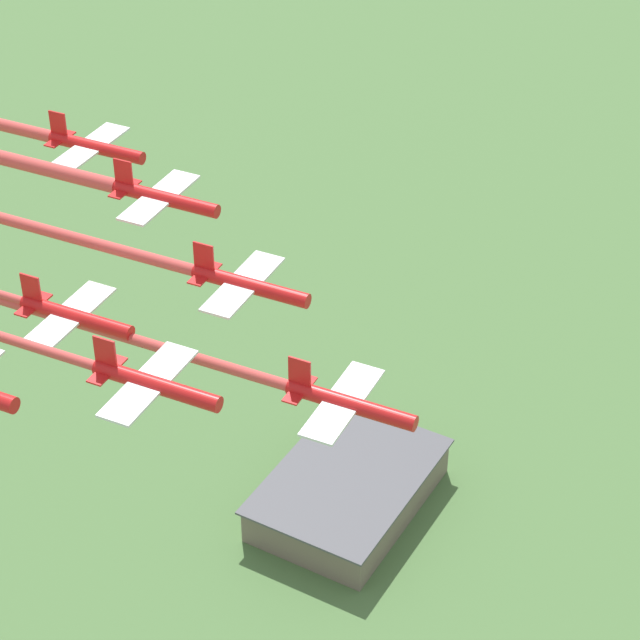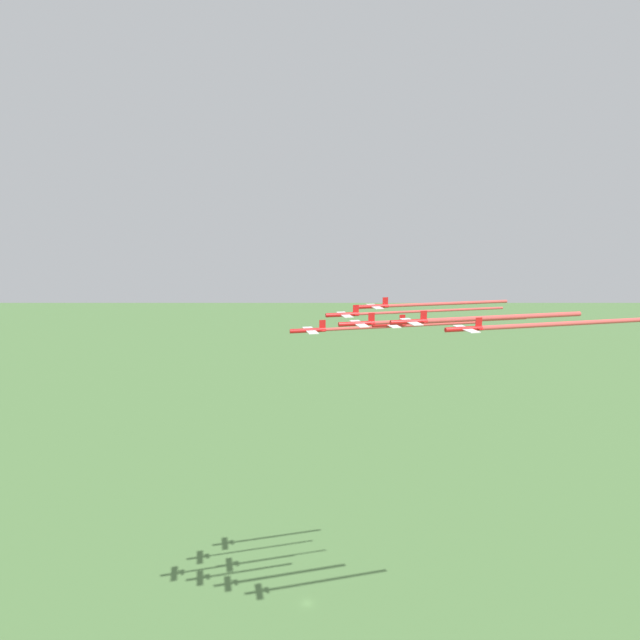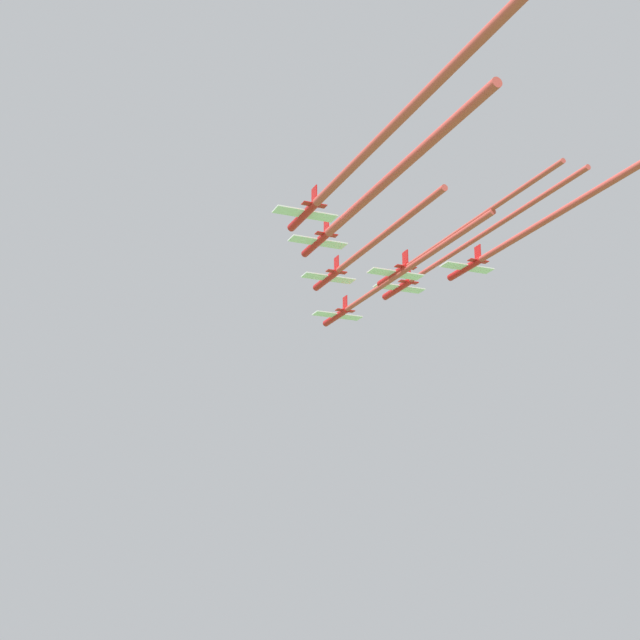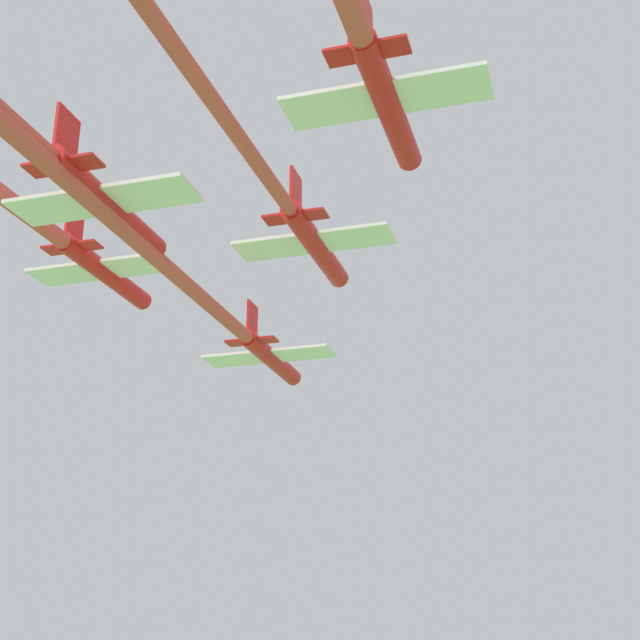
{
  "view_description": "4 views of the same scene",
  "coord_description": "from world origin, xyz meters",
  "px_view_note": "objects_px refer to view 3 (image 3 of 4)",
  "views": [
    {
      "loc": [
        23.34,
        38.53,
        182.72
      ],
      "look_at": [
        -41.59,
        1.18,
        129.51
      ],
      "focal_mm": 70.0,
      "sensor_mm": 36.0,
      "label": 1
    },
    {
      "loc": [
        -178.53,
        22.99,
        153.24
      ],
      "look_at": [
        -42.0,
        1.29,
        126.91
      ],
      "focal_mm": 28.0,
      "sensor_mm": 36.0,
      "label": 2
    },
    {
      "loc": [
        -96.18,
        -152.59,
        72.53
      ],
      "look_at": [
        -42.9,
        7.05,
        123.44
      ],
      "focal_mm": 50.0,
      "sensor_mm": 36.0,
      "label": 3
    },
    {
      "loc": [
        -14.33,
        -53.54,
        103.44
      ],
      "look_at": [
        -38.34,
        9.26,
        128.12
      ],
      "focal_mm": 50.0,
      "sensor_mm": 36.0,
      "label": 4
    }
  ],
  "objects_px": {
    "jet_1": "(328,278)",
    "jet_4": "(395,274)",
    "jet_5": "(466,268)",
    "jet_6": "(304,214)",
    "jet_3": "(317,242)",
    "jet_2": "(399,288)",
    "jet_0": "(337,316)"
  },
  "relations": [
    {
      "from": "jet_5",
      "to": "jet_4",
      "type": "bearing_deg",
      "value": -180.0
    },
    {
      "from": "jet_1",
      "to": "jet_4",
      "type": "distance_m",
      "value": 14.41
    },
    {
      "from": "jet_4",
      "to": "jet_6",
      "type": "relative_size",
      "value": 1.0
    },
    {
      "from": "jet_0",
      "to": "jet_6",
      "type": "height_order",
      "value": "jet_6"
    },
    {
      "from": "jet_3",
      "to": "jet_1",
      "type": "bearing_deg",
      "value": 59.53
    },
    {
      "from": "jet_2",
      "to": "jet_6",
      "type": "bearing_deg",
      "value": -139.64
    },
    {
      "from": "jet_1",
      "to": "jet_2",
      "type": "relative_size",
      "value": 1.0
    },
    {
      "from": "jet_4",
      "to": "jet_6",
      "type": "height_order",
      "value": "jet_6"
    },
    {
      "from": "jet_3",
      "to": "jet_5",
      "type": "distance_m",
      "value": 28.87
    },
    {
      "from": "jet_3",
      "to": "jet_2",
      "type": "bearing_deg",
      "value": 29.54
    },
    {
      "from": "jet_3",
      "to": "jet_6",
      "type": "xyz_separation_m",
      "value": [
        -6.26,
        -12.79,
        -1.08
      ]
    },
    {
      "from": "jet_0",
      "to": "jet_6",
      "type": "distance_m",
      "value": 42.81
    },
    {
      "from": "jet_0",
      "to": "jet_3",
      "type": "xyz_separation_m",
      "value": [
        -12.52,
        -25.57,
        4.12
      ]
    },
    {
      "from": "jet_2",
      "to": "jet_4",
      "type": "distance_m",
      "value": 14.42
    },
    {
      "from": "jet_5",
      "to": "jet_6",
      "type": "height_order",
      "value": "jet_5"
    },
    {
      "from": "jet_0",
      "to": "jet_1",
      "type": "xyz_separation_m",
      "value": [
        -6.26,
        -12.79,
        2.78
      ]
    },
    {
      "from": "jet_6",
      "to": "jet_1",
      "type": "bearing_deg",
      "value": 59.53
    },
    {
      "from": "jet_3",
      "to": "jet_5",
      "type": "bearing_deg",
      "value": 0.0
    },
    {
      "from": "jet_4",
      "to": "jet_5",
      "type": "distance_m",
      "value": 14.79
    },
    {
      "from": "jet_6",
      "to": "jet_2",
      "type": "bearing_deg",
      "value": 40.36
    },
    {
      "from": "jet_0",
      "to": "jet_4",
      "type": "distance_m",
      "value": 24.55
    },
    {
      "from": "jet_1",
      "to": "jet_6",
      "type": "height_order",
      "value": "jet_6"
    },
    {
      "from": "jet_4",
      "to": "jet_5",
      "type": "height_order",
      "value": "jet_5"
    },
    {
      "from": "jet_1",
      "to": "jet_2",
      "type": "distance_m",
      "value": 14.44
    },
    {
      "from": "jet_2",
      "to": "jet_5",
      "type": "distance_m",
      "value": 14.27
    },
    {
      "from": "jet_1",
      "to": "jet_3",
      "type": "xyz_separation_m",
      "value": [
        -6.26,
        -12.79,
        1.34
      ]
    },
    {
      "from": "jet_5",
      "to": "jet_6",
      "type": "distance_m",
      "value": 38.12
    },
    {
      "from": "jet_5",
      "to": "jet_6",
      "type": "xyz_separation_m",
      "value": [
        -35.05,
        -14.99,
        -0.69
      ]
    },
    {
      "from": "jet_1",
      "to": "jet_5",
      "type": "relative_size",
      "value": 1.0
    },
    {
      "from": "jet_2",
      "to": "jet_6",
      "type": "distance_m",
      "value": 37.89
    },
    {
      "from": "jet_0",
      "to": "jet_3",
      "type": "relative_size",
      "value": 1.0
    },
    {
      "from": "jet_2",
      "to": "jet_3",
      "type": "bearing_deg",
      "value": -150.46
    }
  ]
}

